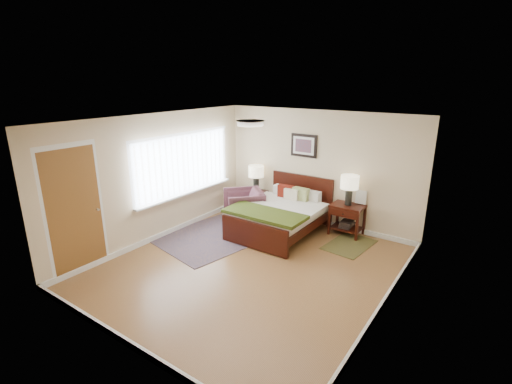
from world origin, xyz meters
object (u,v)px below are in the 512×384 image
lamp_left (256,173)px  armchair (244,207)px  bed (281,211)px  lamp_right (350,184)px  nightstand_left (256,196)px  rug_persian (219,234)px  nightstand_right (347,217)px

lamp_left → armchair: bearing=-77.8°
bed → lamp_right: 1.50m
nightstand_left → bed: bearing=-32.1°
nightstand_left → rug_persian: size_ratio=0.22×
nightstand_left → armchair: (0.15, -0.68, -0.04)m
lamp_right → rug_persian: 2.86m
lamp_left → rug_persian: size_ratio=0.24×
nightstand_left → nightstand_right: bearing=0.1°
nightstand_right → lamp_left: bearing=179.7°
bed → nightstand_right: (1.17, 0.71, -0.09)m
nightstand_left → armchair: armchair is taller
armchair → lamp_right: bearing=60.9°
nightstand_left → armchair: bearing=-77.5°
lamp_right → rug_persian: (-2.17, -1.53, -1.07)m
nightstand_left → nightstand_right: size_ratio=0.84×
nightstand_left → lamp_right: bearing=0.5°
nightstand_right → armchair: size_ratio=0.78×
nightstand_left → nightstand_right: nightstand_right is taller
nightstand_right → bed: bearing=-148.7°
lamp_left → rug_persian: bearing=-85.4°
nightstand_right → rug_persian: bearing=-145.1°
nightstand_right → lamp_right: 0.69m
lamp_left → rug_persian: 1.81m
rug_persian → lamp_left: bearing=105.4°
lamp_right → armchair: bearing=-161.9°
bed → nightstand_left: bed is taller
bed → lamp_right: lamp_right is taller
lamp_left → nightstand_right: bearing=-0.3°
bed → lamp_left: size_ratio=3.18×
lamp_left → lamp_right: size_ratio=1.00×
nightstand_right → lamp_left: lamp_left is taller
armchair → nightstand_left: bearing=145.2°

